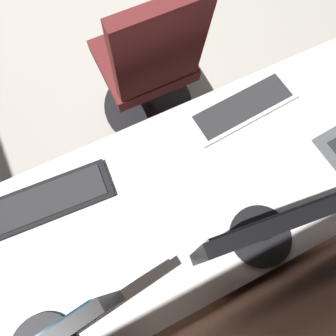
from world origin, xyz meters
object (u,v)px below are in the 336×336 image
(keyboard_main, at_px, (49,200))
(office_chair, at_px, (149,72))
(monitor_primary, at_px, (290,222))
(drawer_pedestal, at_px, (213,208))
(keyboard_spare, at_px, (242,107))

(keyboard_main, distance_m, office_chair, 0.84)
(monitor_primary, bearing_deg, drawer_pedestal, -88.83)
(drawer_pedestal, relative_size, keyboard_main, 1.62)
(drawer_pedestal, relative_size, office_chair, 0.72)
(drawer_pedestal, height_order, keyboard_spare, keyboard_spare)
(keyboard_main, bearing_deg, office_chair, -138.66)
(office_chair, bearing_deg, keyboard_spare, 108.79)
(monitor_primary, xyz_separation_m, keyboard_spare, (-0.19, -0.43, -0.25))
(keyboard_main, height_order, office_chair, office_chair)
(monitor_primary, xyz_separation_m, keyboard_main, (0.57, -0.41, -0.25))
(drawer_pedestal, relative_size, keyboard_spare, 1.62)
(keyboard_main, bearing_deg, monitor_primary, 144.36)
(drawer_pedestal, xyz_separation_m, keyboard_spare, (-0.20, -0.24, 0.39))
(keyboard_main, bearing_deg, keyboard_spare, -178.46)
(drawer_pedestal, relative_size, monitor_primary, 1.41)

